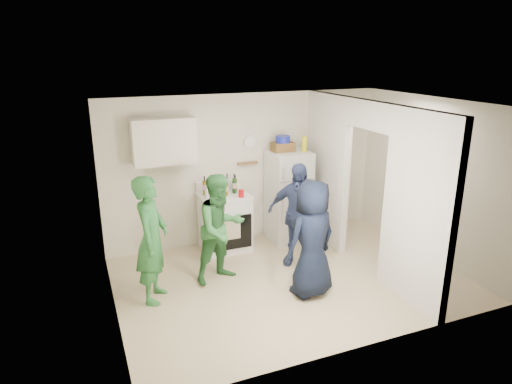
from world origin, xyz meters
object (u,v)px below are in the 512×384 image
Objects in this scene: wicker_basket at (283,147)px; person_navy at (312,239)px; person_green_center at (221,228)px; person_nook at (408,206)px; blue_bowl at (283,139)px; person_denim at (297,215)px; fridge at (288,196)px; yellow_cup_stack_top at (304,144)px; person_green_left at (152,240)px; stove at (225,222)px.

person_navy is at bearing -103.25° from wicker_basket.
person_nook is (2.99, -0.29, 0.03)m from person_green_center.
blue_bowl is 1.37m from person_denim.
fridge is 0.94m from person_denim.
yellow_cup_stack_top is 2.05m from person_navy.
wicker_basket is (-0.10, 0.05, 0.86)m from fridge.
blue_bowl is 2.82m from person_green_left.
yellow_cup_stack_top is at bearing 103.39° from person_denim.
person_denim is (2.21, 0.23, -0.05)m from person_green_left.
person_green_center is (-1.51, -0.94, -0.00)m from fridge.
person_denim reaches higher than person_green_center.
wicker_basket is 0.22× the size of person_green_center.
stove is at bearing 53.18° from person_green_center.
blue_bowl is 0.15× the size of person_navy.
wicker_basket is 0.22× the size of person_denim.
yellow_cup_stack_top reaches higher than fridge.
person_green_center is (-1.41, -0.99, -0.99)m from blue_bowl.
person_denim is at bearing -101.40° from wicker_basket.
person_green_left is at bearing -60.56° from person_nook.
person_green_center is 0.98× the size of person_denim.
person_green_left is 2.07m from person_navy.
person_green_left is at bearing -139.67° from stove.
person_green_left reaches higher than stove.
yellow_cup_stack_top is 1.30m from person_denim.
blue_bowl reaches higher than person_navy.
person_denim is (1.22, 0.05, 0.02)m from person_green_center.
person_green_left is at bearing -153.91° from blue_bowl.
blue_bowl is 0.96× the size of yellow_cup_stack_top.
fridge is 2.74m from person_green_left.
person_green_left is (-2.40, -1.17, -0.92)m from blue_bowl.
wicker_basket is 2.78m from person_green_left.
yellow_cup_stack_top is (0.22, -0.10, 0.91)m from fridge.
stove is at bearing -178.90° from blue_bowl.
person_denim is 0.92m from person_navy.
person_nook reaches higher than person_navy.
wicker_basket is at bearing -98.11° from person_nook.
person_green_center reaches higher than stove.
wicker_basket is at bearing 124.74° from person_denim.
person_green_left is at bearing -155.77° from fridge.
person_green_left reaches higher than person_denim.
wicker_basket is at bearing 19.37° from person_green_center.
person_nook is (1.48, -1.24, 0.03)m from fridge.
person_green_left is (-2.72, -1.02, -0.84)m from yellow_cup_stack_top.
yellow_cup_stack_top is (0.32, -0.15, 0.05)m from wicker_basket.
yellow_cup_stack_top is 0.16× the size of person_navy.
person_green_center is at bearing -144.86° from blue_bowl.
fridge is 0.94m from yellow_cup_stack_top.
person_green_left reaches higher than fridge.
blue_bowl reaches higher than yellow_cup_stack_top.
person_nook is at bearing -42.09° from yellow_cup_stack_top.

